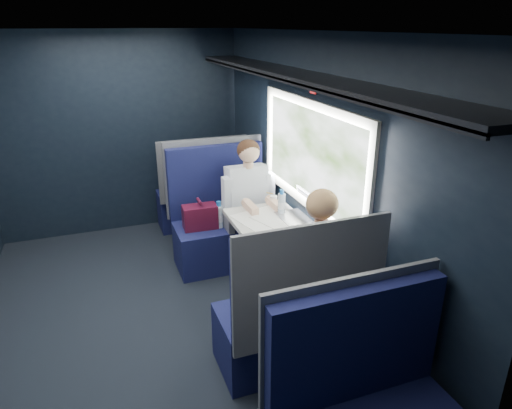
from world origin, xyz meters
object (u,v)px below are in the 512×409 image
object	(u,v)px
bottle_small	(282,203)
table	(270,233)
seat_bay_far	(293,319)
seat_row_front	(201,195)
laptop	(300,210)
cup	(274,200)
seat_bay_near	(221,224)
man	(250,199)
woman	(316,263)

from	to	relation	value
bottle_small	table	bearing A→B (deg)	-132.80
table	seat_bay_far	xyz separation A→B (m)	(-0.18, -0.87, -0.25)
seat_row_front	bottle_small	bearing A→B (deg)	-76.84
bottle_small	laptop	bearing A→B (deg)	-49.18
seat_bay_far	laptop	bearing A→B (deg)	62.45
cup	seat_bay_near	bearing A→B (deg)	132.41
table	man	size ratio (longest dim) A/B	0.76
seat_row_front	woman	size ratio (longest dim) A/B	0.88
man	woman	distance (m)	1.41
woman	bottle_small	xyz separation A→B (m)	(0.12, 0.91, 0.11)
seat_bay_near	man	xyz separation A→B (m)	(0.26, -0.17, 0.30)
bottle_small	seat_row_front	bearing A→B (deg)	103.16
man	laptop	xyz separation A→B (m)	(0.24, -0.63, 0.09)
seat_bay_near	woman	world-z (taller)	woman
seat_bay_near	bottle_small	world-z (taller)	seat_bay_near
table	seat_bay_near	distance (m)	0.92
woman	laptop	xyz separation A→B (m)	(0.24, 0.77, 0.08)
seat_bay_near	seat_bay_far	size ratio (longest dim) A/B	1.00
seat_bay_far	seat_row_front	bearing A→B (deg)	90.00
seat_bay_far	bottle_small	size ratio (longest dim) A/B	5.42
seat_bay_near	cup	size ratio (longest dim) A/B	14.25
seat_row_front	laptop	bearing A→B (deg)	-74.14
table	seat_row_front	size ratio (longest dim) A/B	0.86
woman	bottle_small	size ratio (longest dim) A/B	5.69
woman	laptop	world-z (taller)	woman
seat_bay_far	seat_row_front	size ratio (longest dim) A/B	1.09
seat_bay_far	man	distance (m)	1.62
table	seat_row_front	xyz separation A→B (m)	(-0.18, 1.80, -0.25)
man	seat_bay_far	bearing A→B (deg)	-99.03
seat_bay_near	laptop	distance (m)	1.02
cup	table	bearing A→B (deg)	-115.52
laptop	seat_bay_near	bearing A→B (deg)	121.99
table	man	bearing A→B (deg)	84.48
table	seat_bay_near	world-z (taller)	seat_bay_near
seat_bay_near	man	size ratio (longest dim) A/B	0.95
seat_bay_near	seat_bay_far	bearing A→B (deg)	-89.65
laptop	bottle_small	xyz separation A→B (m)	(-0.12, 0.14, 0.03)
table	cup	xyz separation A→B (m)	(0.21, 0.43, 0.12)
seat_bay_far	table	bearing A→B (deg)	78.22
laptop	seat_row_front	bearing A→B (deg)	105.86
seat_bay_far	woman	world-z (taller)	woman
seat_bay_near	seat_bay_far	xyz separation A→B (m)	(0.01, -1.75, -0.01)
seat_bay_near	bottle_small	size ratio (longest dim) A/B	5.42
table	bottle_small	size ratio (longest dim) A/B	4.30
woman	seat_row_front	bearing A→B (deg)	95.70
seat_bay_near	woman	size ratio (longest dim) A/B	0.95
seat_bay_near	seat_row_front	bearing A→B (deg)	89.34
table	laptop	bearing A→B (deg)	12.23
man	woman	size ratio (longest dim) A/B	1.00
seat_row_front	man	xyz separation A→B (m)	(0.25, -1.10, 0.31)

